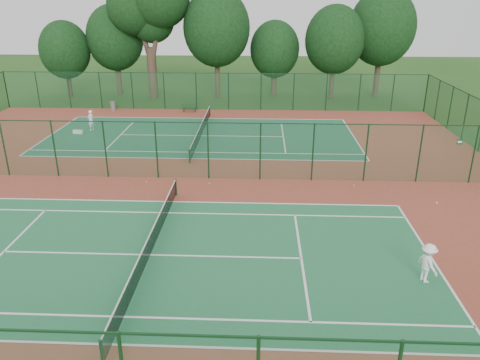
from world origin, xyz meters
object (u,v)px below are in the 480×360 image
trash_bin (113,106)px  bench (189,108)px  big_tree (149,6)px  player_near (428,263)px  player_far (91,120)px  kit_bag (78,132)px

trash_bin → bench: size_ratio=0.66×
trash_bin → big_tree: bearing=65.7°
player_near → player_far: player_far is taller
trash_bin → bench: (7.31, -0.29, -0.02)m
player_near → player_far: (-20.15, 20.61, 0.03)m
kit_bag → big_tree: size_ratio=0.06×
player_far → kit_bag: size_ratio=2.19×
trash_bin → bench: bearing=-2.3°
kit_bag → big_tree: big_tree is taller
player_far → trash_bin: player_far is taller
trash_bin → big_tree: 10.97m
bench → kit_bag: bearing=-133.0°
bench → kit_bag: bench is taller
trash_bin → kit_bag: size_ratio=1.16×
bench → big_tree: big_tree is taller
kit_bag → big_tree: (3.20, 13.99, 9.04)m
kit_bag → trash_bin: bearing=91.1°
trash_bin → big_tree: size_ratio=0.07×
player_near → bench: 30.31m
player_near → big_tree: bearing=7.4°
bench → big_tree: 11.74m
big_tree → player_near: bearing=-62.2°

